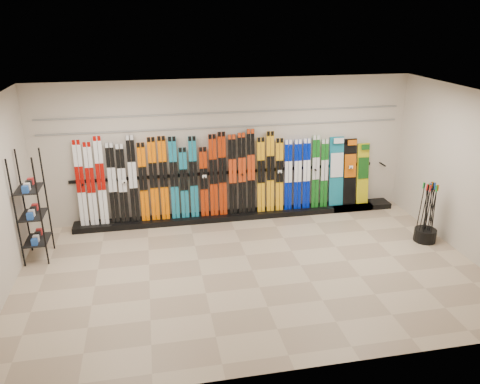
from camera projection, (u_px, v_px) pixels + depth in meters
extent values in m
plane|color=gray|center=(252.00, 270.00, 8.21)|extent=(8.00, 8.00, 0.00)
plane|color=beige|center=(227.00, 150.00, 9.96)|extent=(8.00, 0.00, 8.00)
plane|color=beige|center=(470.00, 175.00, 8.39)|extent=(0.00, 5.00, 5.00)
plane|color=silver|center=(254.00, 99.00, 7.14)|extent=(8.00, 8.00, 0.00)
cube|color=black|center=(240.00, 215.00, 10.32)|extent=(8.00, 0.40, 0.12)
cube|color=white|center=(81.00, 184.00, 9.42)|extent=(0.17, 0.18, 1.78)
cube|color=white|center=(91.00, 184.00, 9.46)|extent=(0.17, 0.18, 1.73)
cube|color=white|center=(101.00, 181.00, 9.48)|extent=(0.17, 0.19, 1.84)
cube|color=black|center=(113.00, 184.00, 9.54)|extent=(0.17, 0.17, 1.69)
cube|color=black|center=(123.00, 184.00, 9.58)|extent=(0.17, 0.17, 1.66)
cube|color=black|center=(133.00, 179.00, 9.60)|extent=(0.17, 0.18, 1.82)
cube|color=#F26700|center=(143.00, 182.00, 9.66)|extent=(0.17, 0.17, 1.66)
cube|color=#F26700|center=(154.00, 179.00, 9.68)|extent=(0.17, 0.18, 1.76)
cube|color=#F26700|center=(164.00, 179.00, 9.72)|extent=(0.17, 0.18, 1.78)
cube|color=#16708B|center=(174.00, 178.00, 9.76)|extent=(0.17, 0.18, 1.76)
cube|color=#16708B|center=(184.00, 183.00, 9.83)|extent=(0.17, 0.16, 1.52)
cube|color=#16708B|center=(194.00, 177.00, 9.84)|extent=(0.17, 0.18, 1.74)
cube|color=#AC2907|center=(204.00, 182.00, 9.91)|extent=(0.17, 0.15, 1.51)
cube|color=#AC2907|center=(213.00, 176.00, 9.91)|extent=(0.17, 0.18, 1.76)
cube|color=#AC2907|center=(222.00, 174.00, 9.94)|extent=(0.17, 0.18, 1.80)
cube|color=black|center=(233.00, 175.00, 9.99)|extent=(0.17, 0.18, 1.74)
cube|color=black|center=(242.00, 174.00, 10.02)|extent=(0.17, 0.18, 1.77)
cube|color=black|center=(251.00, 172.00, 10.05)|extent=(0.17, 0.19, 1.84)
cube|color=#F2A714|center=(261.00, 175.00, 10.11)|extent=(0.17, 0.17, 1.65)
cube|color=#F2A714|center=(270.00, 172.00, 10.13)|extent=(0.17, 0.18, 1.77)
cube|color=#F2A714|center=(279.00, 175.00, 10.19)|extent=(0.17, 0.16, 1.61)
cube|color=#0016A6|center=(288.00, 175.00, 10.23)|extent=(0.17, 0.16, 1.57)
cube|color=#0016A6|center=(298.00, 175.00, 10.27)|extent=(0.17, 0.16, 1.57)
cube|color=#0016A6|center=(306.00, 174.00, 10.31)|extent=(0.17, 0.16, 1.57)
cube|color=#115E17|center=(316.00, 172.00, 10.34)|extent=(0.17, 0.17, 1.64)
cube|color=#115E17|center=(324.00, 174.00, 10.39)|extent=(0.17, 0.16, 1.54)
cube|color=#14728C|center=(336.00, 172.00, 10.49)|extent=(0.33, 0.24, 1.56)
cube|color=black|center=(350.00, 172.00, 10.56)|extent=(0.30, 0.23, 1.50)
cube|color=gold|center=(363.00, 174.00, 10.63)|extent=(0.28, 0.22, 1.38)
cube|color=black|center=(32.00, 207.00, 8.30)|extent=(0.40, 0.60, 2.00)
cylinder|color=black|center=(425.00, 235.00, 9.23)|extent=(0.42, 0.42, 0.25)
cylinder|color=black|center=(426.00, 214.00, 8.99)|extent=(0.09, 0.11, 1.18)
cylinder|color=black|center=(434.00, 214.00, 9.01)|extent=(0.10, 0.06, 1.18)
cylinder|color=black|center=(431.00, 211.00, 9.14)|extent=(0.09, 0.13, 1.18)
cylinder|color=black|center=(426.00, 212.00, 9.06)|extent=(0.13, 0.03, 1.18)
cylinder|color=black|center=(423.00, 213.00, 9.04)|extent=(0.14, 0.09, 1.17)
cylinder|color=black|center=(432.00, 214.00, 9.01)|extent=(0.06, 0.04, 1.18)
cylinder|color=black|center=(431.00, 212.00, 9.08)|extent=(0.10, 0.11, 1.18)
cylinder|color=black|center=(432.00, 215.00, 8.96)|extent=(0.08, 0.14, 1.18)
cylinder|color=black|center=(426.00, 211.00, 9.11)|extent=(0.09, 0.07, 1.18)
cylinder|color=black|center=(428.00, 210.00, 9.17)|extent=(0.04, 0.10, 1.18)
cylinder|color=black|center=(427.00, 212.00, 9.08)|extent=(0.15, 0.06, 1.17)
cylinder|color=black|center=(420.00, 211.00, 9.14)|extent=(0.03, 0.08, 1.18)
cube|color=gray|center=(227.00, 127.00, 9.77)|extent=(7.60, 0.02, 0.03)
cube|color=gray|center=(227.00, 113.00, 9.66)|extent=(7.60, 0.02, 0.03)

